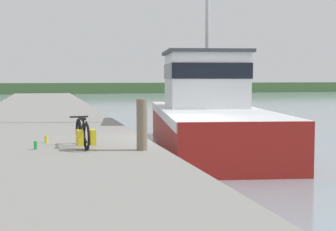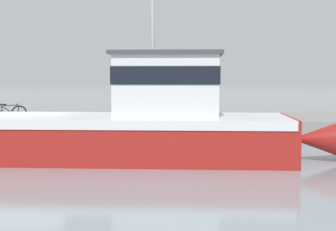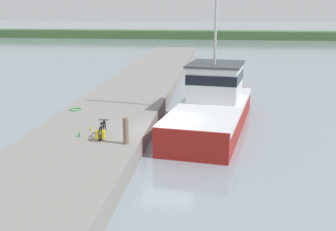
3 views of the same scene
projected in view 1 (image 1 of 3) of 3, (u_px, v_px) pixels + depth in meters
ground_plane at (183, 170)px, 13.99m from camera, size 320.00×320.00×0.00m
dock_pier at (43, 159)px, 13.09m from camera, size 5.38×80.00×0.89m
far_shoreline at (248, 87)px, 86.50m from camera, size 180.00×5.00×1.62m
fishing_boat_main at (208, 112)px, 18.34m from camera, size 4.99×12.60×9.89m
bicycle_touring at (84, 134)px, 11.77m from camera, size 0.53×1.67×0.70m
mooring_post at (142, 125)px, 11.44m from camera, size 0.24×0.24×1.14m
water_bottle_by_bike at (36, 145)px, 11.61m from camera, size 0.08×0.08×0.19m
water_bottle_on_curb at (46, 139)px, 12.72m from camera, size 0.08×0.08×0.19m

